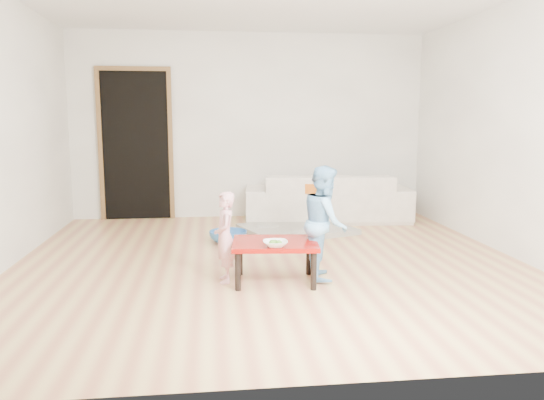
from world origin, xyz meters
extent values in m
cube|color=#B9754F|center=(0.00, 0.00, 0.00)|extent=(5.00, 5.00, 0.01)
cube|color=white|center=(0.00, 2.50, 1.30)|extent=(5.00, 0.02, 2.60)
cube|color=white|center=(2.50, 0.00, 1.30)|extent=(0.02, 5.00, 2.60)
imported|color=white|center=(1.04, 2.05, 0.33)|extent=(2.32, 1.08, 0.66)
cube|color=#CF6217|center=(0.76, 1.84, 0.50)|extent=(0.59, 0.55, 0.13)
imported|color=white|center=(-0.05, -0.87, 0.39)|extent=(0.20, 0.20, 0.05)
imported|color=#E96A77|center=(-0.46, -0.61, 0.40)|extent=(0.21, 0.30, 0.79)
imported|color=#5BAAD3|center=(0.43, -0.59, 0.50)|extent=(0.45, 0.54, 1.01)
imported|color=#2B61A3|center=(-0.39, 0.85, 0.07)|extent=(0.43, 0.43, 0.14)
camera|label=1|loc=(-0.57, -5.11, 1.42)|focal=35.00mm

